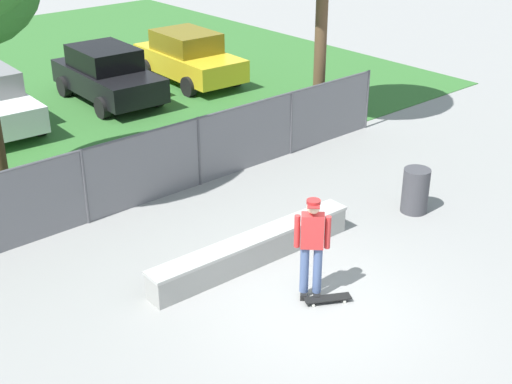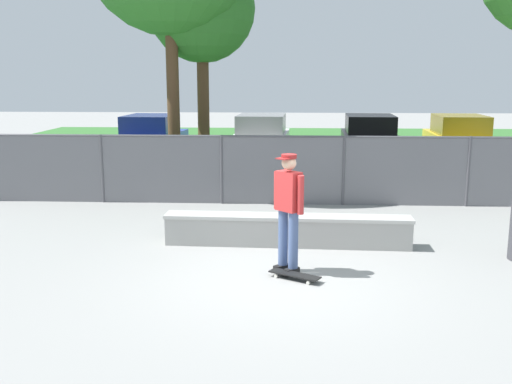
{
  "view_description": "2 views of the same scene",
  "coord_description": "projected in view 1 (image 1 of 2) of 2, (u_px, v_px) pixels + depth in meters",
  "views": [
    {
      "loc": [
        -7.15,
        -6.76,
        6.82
      ],
      "look_at": [
        0.58,
        2.19,
        1.14
      ],
      "focal_mm": 49.19,
      "sensor_mm": 36.0,
      "label": 1
    },
    {
      "loc": [
        0.08,
        -8.35,
        2.99
      ],
      "look_at": [
        -0.42,
        1.38,
        1.04
      ],
      "focal_mm": 40.88,
      "sensor_mm": 36.0,
      "label": 2
    }
  ],
  "objects": [
    {
      "name": "concrete_ledge",
      "position": [
        253.0,
        249.0,
        12.9
      ],
      "size": [
        4.41,
        0.62,
        0.55
      ],
      "color": "#999993",
      "rests_on": "ground"
    },
    {
      "name": "skateboard",
      "position": [
        328.0,
        298.0,
        11.83
      ],
      "size": [
        0.79,
        0.57,
        0.09
      ],
      "color": "black",
      "rests_on": "ground"
    },
    {
      "name": "ground_plane",
      "position": [
        315.0,
        305.0,
        11.78
      ],
      "size": [
        80.0,
        80.0,
        0.0
      ],
      "primitive_type": "plane",
      "color": "gray"
    },
    {
      "name": "car_black",
      "position": [
        107.0,
        74.0,
        21.25
      ],
      "size": [
        2.17,
        4.28,
        1.66
      ],
      "color": "black",
      "rests_on": "ground"
    },
    {
      "name": "skateboarder",
      "position": [
        312.0,
        244.0,
        11.58
      ],
      "size": [
        0.46,
        0.46,
        1.84
      ],
      "color": "black",
      "rests_on": "ground"
    },
    {
      "name": "chainlink_fence",
      "position": [
        145.0,
        165.0,
        14.89
      ],
      "size": [
        14.36,
        0.07,
        1.63
      ],
      "color": "#4C4C51",
      "rests_on": "ground"
    },
    {
      "name": "car_yellow",
      "position": [
        189.0,
        57.0,
        23.09
      ],
      "size": [
        2.17,
        4.28,
        1.66
      ],
      "color": "gold",
      "rests_on": "ground"
    },
    {
      "name": "trash_bin",
      "position": [
        415.0,
        191.0,
        14.7
      ],
      "size": [
        0.56,
        0.56,
        0.97
      ],
      "primitive_type": "cylinder",
      "color": "#3F3F44",
      "rests_on": "ground"
    }
  ]
}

